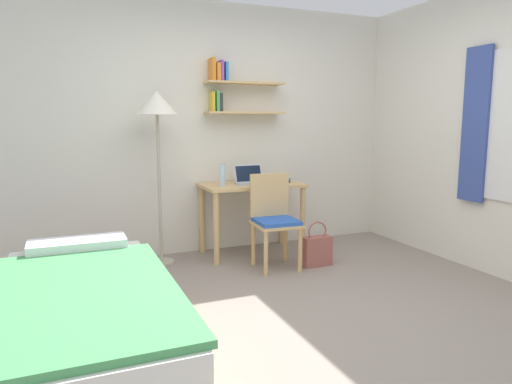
{
  "coord_description": "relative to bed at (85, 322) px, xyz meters",
  "views": [
    {
      "loc": [
        -1.56,
        -2.74,
        1.39
      ],
      "look_at": [
        -0.19,
        0.51,
        0.85
      ],
      "focal_mm": 32.64,
      "sensor_mm": 36.0,
      "label": 1
    }
  ],
  "objects": [
    {
      "name": "bed",
      "position": [
        0.0,
        0.0,
        0.0
      ],
      "size": [
        0.98,
        2.05,
        0.54
      ],
      "color": "tan",
      "rests_on": "ground_plane"
    },
    {
      "name": "standing_lamp",
      "position": [
        0.78,
        1.71,
        1.23
      ],
      "size": [
        0.39,
        0.39,
        1.67
      ],
      "color": "#B2A893",
      "rests_on": "ground_plane"
    },
    {
      "name": "handbag",
      "position": [
        2.16,
        1.06,
        -0.08
      ],
      "size": [
        0.29,
        0.12,
        0.44
      ],
      "color": "#99564C",
      "rests_on": "ground_plane"
    },
    {
      "name": "desk_chair",
      "position": [
        1.76,
        1.2,
        0.25
      ],
      "size": [
        0.43,
        0.43,
        0.89
      ],
      "color": "tan",
      "rests_on": "ground_plane"
    },
    {
      "name": "book_stack",
      "position": [
        2.08,
        1.74,
        0.53
      ],
      "size": [
        0.2,
        0.26,
        0.05
      ],
      "color": "#333338",
      "rests_on": "desk"
    },
    {
      "name": "laptop",
      "position": [
        1.72,
        1.71,
        0.56
      ],
      "size": [
        0.31,
        0.21,
        0.2
      ],
      "color": "#B7BABF",
      "rests_on": "desk"
    },
    {
      "name": "water_bottle",
      "position": [
        1.4,
        1.66,
        0.61
      ],
      "size": [
        0.06,
        0.06,
        0.21
      ],
      "primitive_type": "cylinder",
      "color": "silver",
      "rests_on": "desk"
    },
    {
      "name": "ground_plane",
      "position": [
        1.48,
        0.01,
        -0.24
      ],
      "size": [
        5.28,
        5.28,
        0.0
      ],
      "primitive_type": "plane",
      "color": "gray"
    },
    {
      "name": "wall_back",
      "position": [
        1.49,
        2.03,
        1.07
      ],
      "size": [
        4.4,
        0.27,
        2.6
      ],
      "color": "silver",
      "rests_on": "ground_plane"
    },
    {
      "name": "desk",
      "position": [
        1.74,
        1.71,
        0.37
      ],
      "size": [
        1.04,
        0.58,
        0.74
      ],
      "color": "tan",
      "rests_on": "ground_plane"
    }
  ]
}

